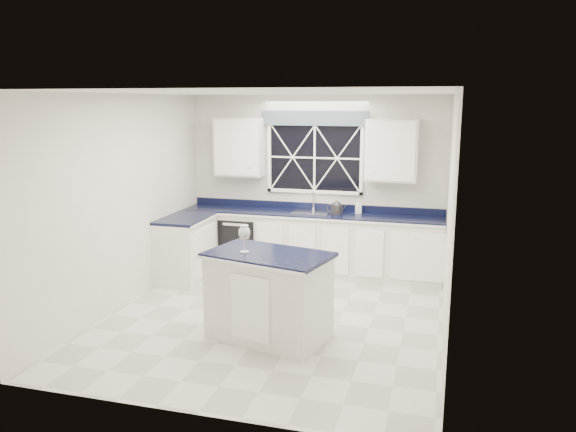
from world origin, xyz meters
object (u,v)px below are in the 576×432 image
(wine_glass, at_px, (244,234))
(soap_bottle, at_px, (358,206))
(faucet, at_px, (313,200))
(kettle, at_px, (337,208))
(dishwasher, at_px, (243,242))
(island, at_px, (269,296))

(wine_glass, distance_m, soap_bottle, 2.84)
(faucet, height_order, kettle, faucet)
(soap_bottle, bearing_deg, wine_glass, -107.50)
(faucet, bearing_deg, soap_bottle, -3.84)
(dishwasher, height_order, island, island)
(kettle, distance_m, wine_glass, 2.63)
(wine_glass, height_order, soap_bottle, wine_glass)
(dishwasher, xyz_separation_m, wine_glass, (0.96, -2.56, 0.78))
(dishwasher, xyz_separation_m, island, (1.22, -2.52, 0.08))
(island, bearing_deg, wine_glass, -158.48)
(island, distance_m, kettle, 2.60)
(dishwasher, relative_size, island, 0.56)
(wine_glass, bearing_deg, faucet, 87.02)
(wine_glass, relative_size, soap_bottle, 1.41)
(wine_glass, bearing_deg, dishwasher, 110.52)
(kettle, xyz_separation_m, soap_bottle, (0.31, 0.14, 0.01))
(soap_bottle, bearing_deg, dishwasher, -175.36)
(island, relative_size, kettle, 4.89)
(kettle, relative_size, soap_bottle, 1.40)
(dishwasher, distance_m, faucet, 1.31)
(kettle, bearing_deg, dishwasher, 176.64)
(faucet, xyz_separation_m, soap_bottle, (0.71, -0.05, -0.05))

